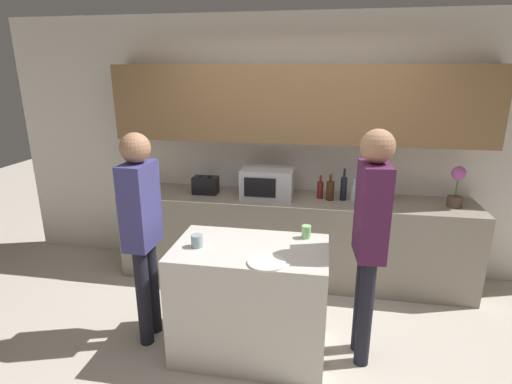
{
  "coord_description": "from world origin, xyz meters",
  "views": [
    {
      "loc": [
        0.29,
        -2.49,
        2.14
      ],
      "look_at": [
        -0.21,
        0.41,
        1.24
      ],
      "focal_mm": 28.0,
      "sensor_mm": 36.0,
      "label": 1
    }
  ],
  "objects_px": {
    "bottle_2": "(344,188)",
    "plate_on_island": "(267,262)",
    "microwave": "(268,183)",
    "person_left": "(370,229)",
    "bottle_4": "(367,192)",
    "person_center": "(142,222)",
    "bottle_0": "(320,190)",
    "cup_1": "(197,241)",
    "bottle_3": "(354,192)",
    "bottle_6": "(389,192)",
    "bottle_5": "(377,193)",
    "cup_0": "(306,232)",
    "bottle_1": "(330,190)",
    "toaster": "(206,185)",
    "potted_plant": "(457,187)"
  },
  "relations": [
    {
      "from": "bottle_1",
      "to": "person_center",
      "type": "distance_m",
      "value": 1.88
    },
    {
      "from": "bottle_1",
      "to": "person_left",
      "type": "bearing_deg",
      "value": -76.73
    },
    {
      "from": "plate_on_island",
      "to": "bottle_6",
      "type": "bearing_deg",
      "value": 57.02
    },
    {
      "from": "toaster",
      "to": "bottle_5",
      "type": "distance_m",
      "value": 1.75
    },
    {
      "from": "bottle_3",
      "to": "bottle_6",
      "type": "relative_size",
      "value": 0.91
    },
    {
      "from": "toaster",
      "to": "person_left",
      "type": "distance_m",
      "value": 1.95
    },
    {
      "from": "cup_0",
      "to": "person_left",
      "type": "height_order",
      "value": "person_left"
    },
    {
      "from": "bottle_2",
      "to": "plate_on_island",
      "type": "xyz_separation_m",
      "value": [
        -0.55,
        -1.49,
        -0.12
      ]
    },
    {
      "from": "bottle_1",
      "to": "cup_0",
      "type": "height_order",
      "value": "bottle_1"
    },
    {
      "from": "bottle_2",
      "to": "toaster",
      "type": "bearing_deg",
      "value": -179.16
    },
    {
      "from": "bottle_3",
      "to": "bottle_4",
      "type": "xyz_separation_m",
      "value": [
        0.11,
        -0.1,
        0.04
      ]
    },
    {
      "from": "bottle_4",
      "to": "bottle_5",
      "type": "bearing_deg",
      "value": 42.44
    },
    {
      "from": "bottle_5",
      "to": "bottle_6",
      "type": "distance_m",
      "value": 0.12
    },
    {
      "from": "bottle_0",
      "to": "plate_on_island",
      "type": "xyz_separation_m",
      "value": [
        -0.32,
        -1.51,
        -0.09
      ]
    },
    {
      "from": "microwave",
      "to": "person_left",
      "type": "distance_m",
      "value": 1.47
    },
    {
      "from": "bottle_3",
      "to": "bottle_5",
      "type": "height_order",
      "value": "bottle_5"
    },
    {
      "from": "bottle_6",
      "to": "plate_on_island",
      "type": "distance_m",
      "value": 1.83
    },
    {
      "from": "potted_plant",
      "to": "person_left",
      "type": "height_order",
      "value": "person_left"
    },
    {
      "from": "bottle_0",
      "to": "cup_1",
      "type": "bearing_deg",
      "value": -123.02
    },
    {
      "from": "person_center",
      "to": "microwave",
      "type": "bearing_deg",
      "value": 147.75
    },
    {
      "from": "bottle_2",
      "to": "bottle_5",
      "type": "xyz_separation_m",
      "value": [
        0.33,
        -0.0,
        -0.03
      ]
    },
    {
      "from": "cup_1",
      "to": "bottle_6",
      "type": "bearing_deg",
      "value": 41.4
    },
    {
      "from": "potted_plant",
      "to": "bottle_4",
      "type": "distance_m",
      "value": 0.83
    },
    {
      "from": "bottle_3",
      "to": "bottle_6",
      "type": "height_order",
      "value": "bottle_6"
    },
    {
      "from": "bottle_0",
      "to": "person_left",
      "type": "bearing_deg",
      "value": -72.78
    },
    {
      "from": "bottle_2",
      "to": "cup_1",
      "type": "relative_size",
      "value": 3.46
    },
    {
      "from": "bottle_3",
      "to": "bottle_4",
      "type": "relative_size",
      "value": 0.7
    },
    {
      "from": "bottle_1",
      "to": "bottle_3",
      "type": "xyz_separation_m",
      "value": [
        0.23,
        0.02,
        -0.02
      ]
    },
    {
      "from": "plate_on_island",
      "to": "person_left",
      "type": "height_order",
      "value": "person_left"
    },
    {
      "from": "bottle_3",
      "to": "plate_on_island",
      "type": "bearing_deg",
      "value": -113.79
    },
    {
      "from": "bottle_5",
      "to": "bottle_6",
      "type": "relative_size",
      "value": 0.95
    },
    {
      "from": "cup_0",
      "to": "cup_1",
      "type": "height_order",
      "value": "cup_0"
    },
    {
      "from": "bottle_3",
      "to": "person_center",
      "type": "bearing_deg",
      "value": -143.59
    },
    {
      "from": "bottle_3",
      "to": "cup_1",
      "type": "distance_m",
      "value": 1.78
    },
    {
      "from": "bottle_3",
      "to": "person_center",
      "type": "height_order",
      "value": "person_center"
    },
    {
      "from": "bottle_5",
      "to": "cup_0",
      "type": "xyz_separation_m",
      "value": [
        -0.64,
        -1.01,
        -0.04
      ]
    },
    {
      "from": "bottle_0",
      "to": "bottle_2",
      "type": "distance_m",
      "value": 0.23
    },
    {
      "from": "bottle_4",
      "to": "person_center",
      "type": "bearing_deg",
      "value": -147.63
    },
    {
      "from": "person_left",
      "to": "bottle_6",
      "type": "bearing_deg",
      "value": -18.62
    },
    {
      "from": "bottle_0",
      "to": "bottle_4",
      "type": "relative_size",
      "value": 0.75
    },
    {
      "from": "person_left",
      "to": "person_center",
      "type": "height_order",
      "value": "person_left"
    },
    {
      "from": "bottle_3",
      "to": "bottle_5",
      "type": "bearing_deg",
      "value": 0.52
    },
    {
      "from": "bottle_2",
      "to": "person_left",
      "type": "xyz_separation_m",
      "value": [
        0.14,
        -1.18,
        0.05
      ]
    },
    {
      "from": "cup_0",
      "to": "bottle_5",
      "type": "bearing_deg",
      "value": 57.48
    },
    {
      "from": "bottle_4",
      "to": "microwave",
      "type": "bearing_deg",
      "value": 175.13
    },
    {
      "from": "bottle_4",
      "to": "bottle_2",
      "type": "bearing_deg",
      "value": 154.02
    },
    {
      "from": "cup_1",
      "to": "bottle_4",
      "type": "bearing_deg",
      "value": 42.62
    },
    {
      "from": "bottle_2",
      "to": "bottle_5",
      "type": "relative_size",
      "value": 1.37
    },
    {
      "from": "person_left",
      "to": "bottle_1",
      "type": "bearing_deg",
      "value": 8.44
    },
    {
      "from": "toaster",
      "to": "bottle_1",
      "type": "relative_size",
      "value": 0.98
    }
  ]
}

